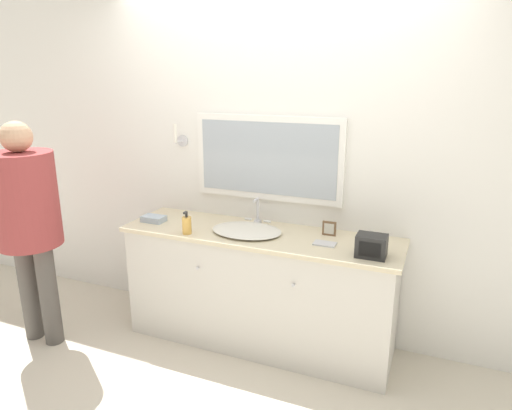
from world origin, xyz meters
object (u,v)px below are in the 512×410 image
sink_basin (247,230)px  picture_frame (329,229)px  appliance_box (371,246)px  soap_bottle (187,225)px  person (27,212)px

sink_basin → picture_frame: size_ratio=4.97×
sink_basin → appliance_box: sink_basin is taller
soap_bottle → picture_frame: soap_bottle is taller
soap_bottle → person: bearing=-159.6°
appliance_box → soap_bottle: bearing=-176.8°
person → soap_bottle: bearing=20.4°
sink_basin → person: (-1.42, -0.57, 0.12)m
sink_basin → picture_frame: sink_basin is taller
picture_frame → person: (-1.96, -0.73, 0.09)m
appliance_box → person: (-2.28, -0.46, 0.08)m
sink_basin → person: person is taller
sink_basin → appliance_box: (0.87, -0.11, 0.05)m
sink_basin → picture_frame: (0.54, 0.16, 0.03)m
appliance_box → picture_frame: (-0.32, 0.27, -0.02)m
appliance_box → sink_basin: bearing=172.6°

